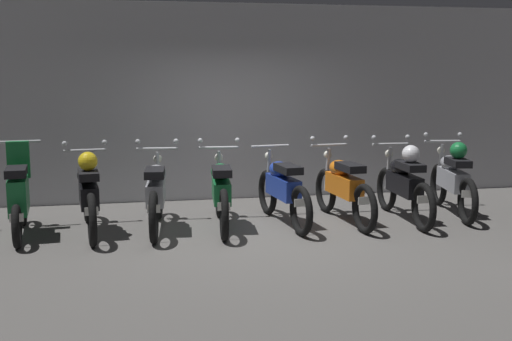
{
  "coord_description": "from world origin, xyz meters",
  "views": [
    {
      "loc": [
        -1.56,
        -7.65,
        2.08
      ],
      "look_at": [
        0.06,
        0.49,
        0.75
      ],
      "focal_mm": 43.9,
      "sensor_mm": 36.0,
      "label": 1
    }
  ],
  "objects": [
    {
      "name": "ground_plane",
      "position": [
        0.0,
        0.0,
        0.0
      ],
      "size": [
        80.0,
        80.0,
        0.0
      ],
      "primitive_type": "plane",
      "color": "#565451"
    },
    {
      "name": "back_wall",
      "position": [
        0.0,
        2.47,
        1.57
      ],
      "size": [
        16.0,
        0.3,
        3.13
      ],
      "primitive_type": "cube",
      "color": "#ADADB2",
      "rests_on": "ground"
    },
    {
      "name": "motorbike_slot_0",
      "position": [
        -2.99,
        0.52,
        0.52
      ],
      "size": [
        0.56,
        1.68,
        1.18
      ],
      "color": "black",
      "rests_on": "ground"
    },
    {
      "name": "motorbike_slot_1",
      "position": [
        -2.13,
        0.48,
        0.53
      ],
      "size": [
        0.59,
        1.95,
        1.15
      ],
      "color": "black",
      "rests_on": "ground"
    },
    {
      "name": "motorbike_slot_2",
      "position": [
        -1.28,
        0.49,
        0.49
      ],
      "size": [
        0.59,
        1.95,
        1.15
      ],
      "color": "black",
      "rests_on": "ground"
    },
    {
      "name": "motorbike_slot_3",
      "position": [
        -0.42,
        0.45,
        0.49
      ],
      "size": [
        0.59,
        1.95,
        1.15
      ],
      "color": "black",
      "rests_on": "ground"
    },
    {
      "name": "motorbike_slot_4",
      "position": [
        0.42,
        0.48,
        0.49
      ],
      "size": [
        0.56,
        1.95,
        1.03
      ],
      "color": "black",
      "rests_on": "ground"
    },
    {
      "name": "motorbike_slot_5",
      "position": [
        1.28,
        0.44,
        0.49
      ],
      "size": [
        0.59,
        1.95,
        1.15
      ],
      "color": "black",
      "rests_on": "ground"
    },
    {
      "name": "motorbike_slot_6",
      "position": [
        2.13,
        0.35,
        0.53
      ],
      "size": [
        0.59,
        1.95,
        1.15
      ],
      "color": "black",
      "rests_on": "ground"
    },
    {
      "name": "motorbike_slot_7",
      "position": [
        2.99,
        0.57,
        0.53
      ],
      "size": [
        0.61,
        1.93,
        1.15
      ],
      "color": "black",
      "rests_on": "ground"
    }
  ]
}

